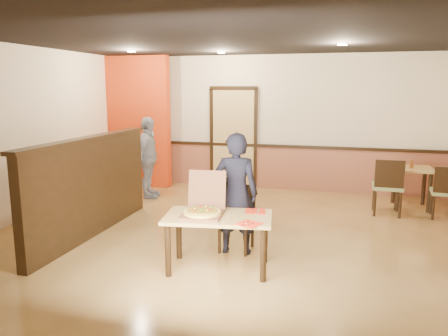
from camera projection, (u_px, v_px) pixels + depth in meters
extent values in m
plane|color=tan|center=(228.00, 242.00, 6.10)|extent=(7.00, 7.00, 0.00)
plane|color=black|center=(229.00, 35.00, 5.59)|extent=(7.00, 7.00, 0.00)
plane|color=beige|center=(271.00, 123.00, 9.16)|extent=(7.00, 0.00, 7.00)
plane|color=beige|center=(10.00, 135.00, 6.76)|extent=(0.00, 7.00, 7.00)
cube|color=#9B573E|center=(270.00, 167.00, 9.31)|extent=(7.00, 0.04, 0.90)
cube|color=black|center=(270.00, 146.00, 9.20)|extent=(7.00, 0.06, 0.06)
cube|color=#DEBB71|center=(233.00, 138.00, 9.40)|extent=(0.90, 0.06, 2.10)
cube|color=black|center=(91.00, 188.00, 6.30)|extent=(0.14, 3.00, 1.40)
cube|color=black|center=(88.00, 139.00, 6.17)|extent=(0.20, 3.10, 0.05)
cube|color=#B9320D|center=(134.00, 122.00, 9.45)|extent=(1.60, 0.20, 2.78)
cylinder|color=#FFDEB2|center=(131.00, 51.00, 7.90)|extent=(0.14, 0.14, 0.02)
cylinder|color=#FFDEB2|center=(221.00, 52.00, 8.17)|extent=(0.14, 0.14, 0.02)
cylinder|color=#FFDEB2|center=(342.00, 44.00, 6.65)|extent=(0.14, 0.14, 0.02)
cube|color=tan|center=(218.00, 217.00, 5.09)|extent=(1.33, 0.88, 0.04)
cylinder|color=black|center=(168.00, 250.00, 4.95)|extent=(0.07, 0.07, 0.62)
cylinder|color=black|center=(179.00, 235.00, 5.48)|extent=(0.07, 0.07, 0.62)
cylinder|color=black|center=(263.00, 255.00, 4.81)|extent=(0.07, 0.07, 0.62)
cylinder|color=black|center=(265.00, 238.00, 5.35)|extent=(0.07, 0.07, 0.62)
cube|color=olive|center=(236.00, 219.00, 5.74)|extent=(0.45, 0.45, 0.06)
cube|color=black|center=(241.00, 199.00, 5.88)|extent=(0.41, 0.06, 0.41)
cylinder|color=black|center=(219.00, 240.00, 5.67)|extent=(0.04, 0.04, 0.37)
cylinder|color=black|center=(228.00, 231.00, 6.00)|extent=(0.04, 0.04, 0.37)
cylinder|color=black|center=(245.00, 243.00, 5.56)|extent=(0.04, 0.04, 0.37)
cylinder|color=black|center=(252.00, 234.00, 5.89)|extent=(0.04, 0.04, 0.37)
cube|color=olive|center=(387.00, 187.00, 7.38)|extent=(0.49, 0.49, 0.06)
cube|color=black|center=(390.00, 174.00, 7.13)|extent=(0.46, 0.05, 0.46)
cylinder|color=black|center=(398.00, 200.00, 7.57)|extent=(0.05, 0.05, 0.42)
cylinder|color=black|center=(400.00, 206.00, 7.19)|extent=(0.05, 0.05, 0.42)
cylinder|color=black|center=(374.00, 198.00, 7.67)|extent=(0.05, 0.05, 0.42)
cylinder|color=black|center=(375.00, 204.00, 7.30)|extent=(0.05, 0.05, 0.42)
cube|color=olive|center=(446.00, 192.00, 7.16)|extent=(0.47, 0.47, 0.06)
cylinder|color=black|center=(431.00, 203.00, 7.43)|extent=(0.04, 0.04, 0.38)
cylinder|color=black|center=(433.00, 209.00, 7.09)|extent=(0.04, 0.04, 0.38)
cube|color=tan|center=(412.00, 169.00, 7.75)|extent=(0.69, 0.69, 0.04)
cylinder|color=black|center=(397.00, 191.00, 7.63)|extent=(0.07, 0.07, 0.69)
cylinder|color=black|center=(394.00, 185.00, 8.12)|extent=(0.07, 0.07, 0.69)
cylinder|color=black|center=(429.00, 193.00, 7.50)|extent=(0.07, 0.07, 0.69)
cylinder|color=black|center=(424.00, 186.00, 8.00)|extent=(0.07, 0.07, 0.69)
imported|color=black|center=(236.00, 194.00, 5.59)|extent=(0.62, 0.44, 1.58)
imported|color=gray|center=(148.00, 158.00, 8.47)|extent=(0.49, 0.97, 1.58)
cube|color=brown|center=(202.00, 215.00, 5.05)|extent=(0.50, 0.50, 0.03)
cube|color=brown|center=(207.00, 189.00, 5.27)|extent=(0.46, 0.13, 0.45)
cylinder|color=#F4CF58|center=(202.00, 212.00, 5.05)|extent=(0.44, 0.44, 0.03)
cube|color=red|center=(249.00, 224.00, 4.76)|extent=(0.31, 0.31, 0.01)
cylinder|color=white|center=(246.00, 223.00, 4.77)|extent=(0.09, 0.19, 0.01)
cube|color=white|center=(252.00, 224.00, 4.75)|extent=(0.10, 0.20, 0.00)
cube|color=red|center=(255.00, 211.00, 5.25)|extent=(0.28, 0.28, 0.01)
cylinder|color=white|center=(253.00, 211.00, 5.25)|extent=(0.05, 0.21, 0.01)
cube|color=white|center=(258.00, 211.00, 5.24)|extent=(0.06, 0.22, 0.00)
cylinder|color=brown|center=(412.00, 164.00, 7.69)|extent=(0.06, 0.06, 0.14)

